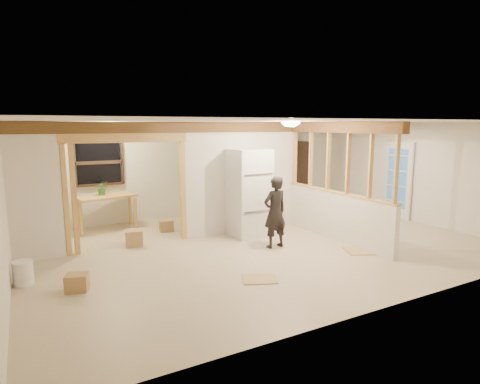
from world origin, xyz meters
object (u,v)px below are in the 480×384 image
work_table (107,213)px  bookshelf (294,174)px  woman (275,212)px  refrigerator (249,193)px  shop_vac (43,225)px

work_table → bookshelf: bookshelf is taller
woman → refrigerator: bearing=-94.0°
refrigerator → bookshelf: (2.87, 2.26, 0.01)m
shop_vac → bookshelf: bookshelf is taller
work_table → bookshelf: bearing=-9.0°
woman → bookshelf: bookshelf is taller
work_table → refrigerator: bearing=-48.3°
shop_vac → work_table: bearing=0.7°
refrigerator → woman: size_ratio=1.33×
bookshelf → shop_vac: bearing=-177.5°
refrigerator → bookshelf: bookshelf is taller
refrigerator → bookshelf: size_ratio=0.99×
work_table → shop_vac: bearing=168.7°
shop_vac → bookshelf: (6.90, 0.31, 0.68)m
work_table → woman: bearing=-60.0°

